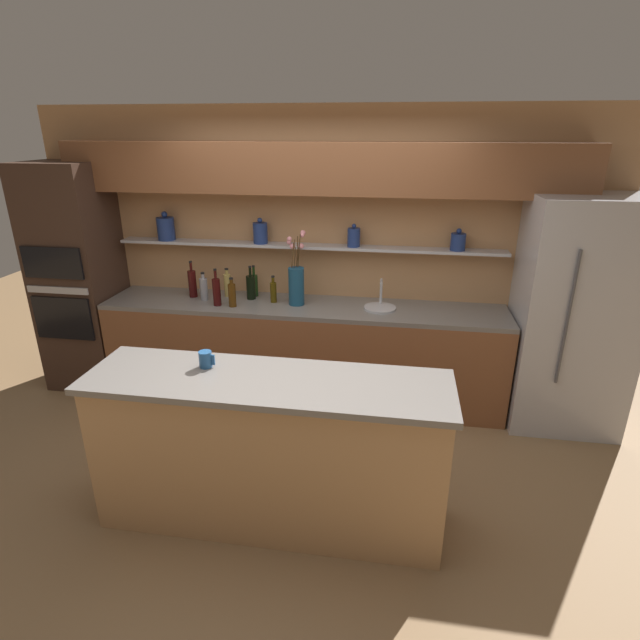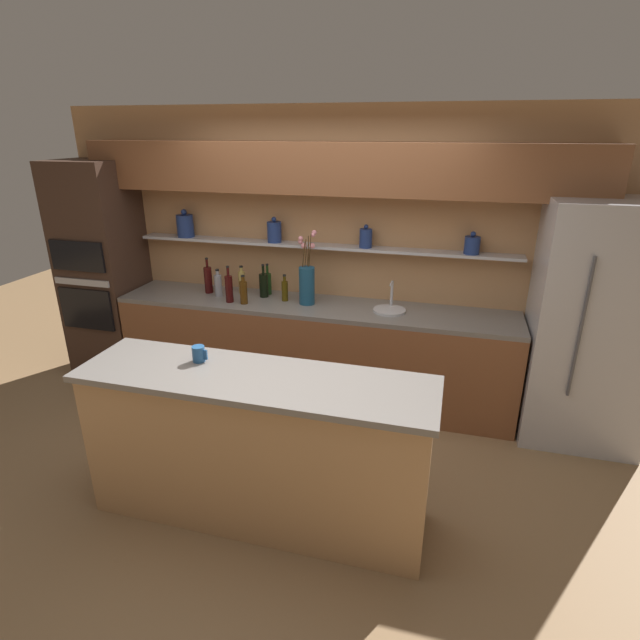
% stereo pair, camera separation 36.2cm
% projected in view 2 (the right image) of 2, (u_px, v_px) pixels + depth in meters
% --- Properties ---
extents(ground_plane, '(12.00, 12.00, 0.00)m').
position_uv_depth(ground_plane, '(280.00, 477.00, 3.67)').
color(ground_plane, olive).
extents(back_wall_unit, '(5.20, 0.44, 2.60)m').
position_uv_depth(back_wall_unit, '(331.00, 229.00, 4.49)').
color(back_wall_unit, tan).
rests_on(back_wall_unit, ground_plane).
extents(back_counter_unit, '(3.62, 0.62, 0.92)m').
position_uv_depth(back_counter_unit, '(313.00, 351.00, 4.65)').
color(back_counter_unit, brown).
rests_on(back_counter_unit, ground_plane).
extents(island_counter, '(2.20, 0.61, 1.02)m').
position_uv_depth(island_counter, '(258.00, 447.00, 3.16)').
color(island_counter, tan).
rests_on(island_counter, ground_plane).
extents(refrigerator, '(0.87, 0.73, 1.93)m').
position_uv_depth(refrigerator, '(591.00, 326.00, 3.87)').
color(refrigerator, '#B7B7BC').
rests_on(refrigerator, ground_plane).
extents(oven_tower, '(0.67, 0.64, 2.13)m').
position_uv_depth(oven_tower, '(104.00, 272.00, 4.96)').
color(oven_tower, '#3D281E').
rests_on(oven_tower, ground_plane).
extents(flower_vase, '(0.17, 0.14, 0.66)m').
position_uv_depth(flower_vase, '(307.00, 282.00, 4.44)').
color(flower_vase, navy).
rests_on(flower_vase, back_counter_unit).
extents(sink_fixture, '(0.28, 0.28, 0.25)m').
position_uv_depth(sink_fixture, '(390.00, 308.00, 4.31)').
color(sink_fixture, '#B7B7BC').
rests_on(sink_fixture, back_counter_unit).
extents(bottle_wine_0, '(0.07, 0.07, 0.34)m').
position_uv_depth(bottle_wine_0, '(229.00, 288.00, 4.50)').
color(bottle_wine_0, '#380C0C').
rests_on(bottle_wine_0, back_counter_unit).
extents(bottle_spirit_1, '(0.06, 0.06, 0.27)m').
position_uv_depth(bottle_spirit_1, '(242.00, 282.00, 4.75)').
color(bottle_spirit_1, tan).
rests_on(bottle_spirit_1, back_counter_unit).
extents(bottle_oil_2, '(0.06, 0.06, 0.25)m').
position_uv_depth(bottle_oil_2, '(285.00, 290.00, 4.55)').
color(bottle_oil_2, '#47380A').
rests_on(bottle_oil_2, back_counter_unit).
extents(bottle_wine_3, '(0.08, 0.08, 0.34)m').
position_uv_depth(bottle_wine_3, '(208.00, 280.00, 4.76)').
color(bottle_wine_3, '#380C0C').
rests_on(bottle_wine_3, back_counter_unit).
extents(bottle_wine_4, '(0.08, 0.08, 0.31)m').
position_uv_depth(bottle_wine_4, '(264.00, 285.00, 4.65)').
color(bottle_wine_4, black).
rests_on(bottle_wine_4, back_counter_unit).
extents(bottle_wine_5, '(0.07, 0.07, 0.30)m').
position_uv_depth(bottle_wine_5, '(268.00, 283.00, 4.73)').
color(bottle_wine_5, '#193814').
rests_on(bottle_wine_5, back_counter_unit).
extents(bottle_sauce_6, '(0.06, 0.06, 0.16)m').
position_uv_depth(bottle_sauce_6, '(219.00, 286.00, 4.79)').
color(bottle_sauce_6, maroon).
rests_on(bottle_sauce_6, back_counter_unit).
extents(bottle_spirit_7, '(0.07, 0.07, 0.26)m').
position_uv_depth(bottle_spirit_7, '(244.00, 292.00, 4.47)').
color(bottle_spirit_7, '#4C2D0C').
rests_on(bottle_spirit_7, back_counter_unit).
extents(bottle_spirit_8, '(0.07, 0.07, 0.26)m').
position_uv_depth(bottle_spirit_8, '(218.00, 285.00, 4.67)').
color(bottle_spirit_8, gray).
rests_on(bottle_spirit_8, back_counter_unit).
extents(coffee_mug, '(0.10, 0.08, 0.10)m').
position_uv_depth(coffee_mug, '(199.00, 354.00, 3.14)').
color(coffee_mug, '#235184').
rests_on(coffee_mug, island_counter).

